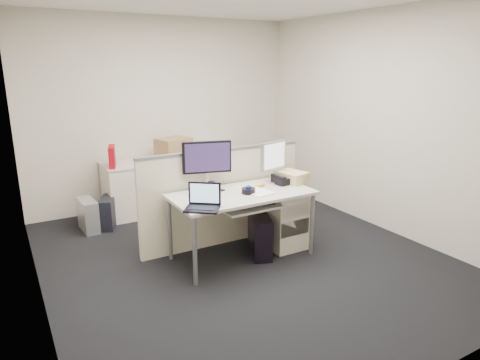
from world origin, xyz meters
TOP-DOWN VIEW (x-y plane):
  - floor at (0.00, 0.00)m, footprint 4.00×4.50m
  - wall_back at (0.00, 2.25)m, footprint 4.00×0.02m
  - wall_front at (0.00, -2.25)m, footprint 4.00×0.02m
  - wall_left at (-2.00, 0.00)m, footprint 0.02×4.50m
  - wall_right at (2.00, 0.00)m, footprint 0.02×4.50m
  - desk at (0.00, 0.00)m, footprint 1.50×0.75m
  - keyboard_tray at (0.00, -0.18)m, footprint 0.62×0.32m
  - drawer_pedestal at (0.55, 0.05)m, footprint 0.40×0.55m
  - cubicle_partition at (0.00, 0.45)m, footprint 2.00×0.06m
  - back_counter at (0.00, 1.93)m, footprint 2.00×0.60m
  - monitor_main at (-0.25, 0.32)m, footprint 0.56×0.34m
  - monitor_small at (0.51, 0.18)m, footprint 0.42×0.28m
  - laptop at (-0.59, -0.28)m, footprint 0.39×0.38m
  - trackball at (0.05, -0.05)m, footprint 0.16×0.16m
  - desk_phone at (0.60, 0.08)m, footprint 0.25×0.22m
  - paper_stack at (0.15, -0.08)m, footprint 0.28×0.34m
  - sticky_pad at (0.18, 0.00)m, footprint 0.08×0.08m
  - travel_mug at (-0.35, 0.02)m, footprint 0.08×0.08m
  - banana at (0.28, 0.10)m, footprint 0.18×0.06m
  - cellphone at (-0.15, 0.20)m, footprint 0.07×0.10m
  - manila_folders at (0.72, 0.09)m, footprint 0.32×0.37m
  - keyboard at (0.05, -0.14)m, footprint 0.46×0.21m
  - pc_tower_desk at (0.20, -0.05)m, footprint 0.36×0.52m
  - pc_tower_spare_dark at (-1.05, 1.63)m, footprint 0.33×0.45m
  - pc_tower_spare_silver at (-1.30, 1.63)m, footprint 0.20×0.44m
  - cardboard_box_left at (-0.05, 1.81)m, footprint 0.52×0.45m
  - cardboard_box_right at (0.00, 1.86)m, footprint 0.47×0.41m
  - red_binder at (-0.90, 1.83)m, footprint 0.16×0.32m

SIDE VIEW (x-z plane):
  - floor at x=0.00m, z-range -0.01..0.00m
  - pc_tower_spare_dark at x=-1.05m, z-range 0.00..0.39m
  - pc_tower_spare_silver at x=-1.30m, z-range 0.00..0.40m
  - pc_tower_desk at x=0.20m, z-range 0.00..0.45m
  - drawer_pedestal at x=0.55m, z-range 0.00..0.65m
  - back_counter at x=0.00m, z-range 0.00..0.72m
  - cubicle_partition at x=0.00m, z-range 0.00..1.10m
  - keyboard_tray at x=0.00m, z-range 0.61..0.63m
  - keyboard at x=0.05m, z-range 0.63..0.66m
  - desk at x=0.00m, z-range 0.30..1.03m
  - sticky_pad at x=0.18m, z-range 0.73..0.74m
  - cellphone at x=-0.15m, z-range 0.73..0.74m
  - paper_stack at x=0.15m, z-range 0.73..0.74m
  - banana at x=0.28m, z-range 0.73..0.77m
  - trackball at x=0.05m, z-range 0.73..0.79m
  - desk_phone at x=0.60m, z-range 0.73..0.80m
  - manila_folders at x=0.72m, z-range 0.73..0.85m
  - travel_mug at x=-0.35m, z-range 0.73..0.88m
  - laptop at x=-0.59m, z-range 0.73..0.96m
  - cardboard_box_right at x=0.00m, z-range 0.72..1.01m
  - red_binder at x=-0.90m, z-range 0.72..1.02m
  - cardboard_box_left at x=-0.05m, z-range 0.72..1.05m
  - monitor_small at x=0.51m, z-range 0.73..1.20m
  - monitor_main at x=-0.25m, z-range 0.73..1.26m
  - wall_back at x=0.00m, z-range 0.00..2.70m
  - wall_front at x=0.00m, z-range 0.00..2.70m
  - wall_left at x=-2.00m, z-range 0.00..2.70m
  - wall_right at x=2.00m, z-range 0.00..2.70m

